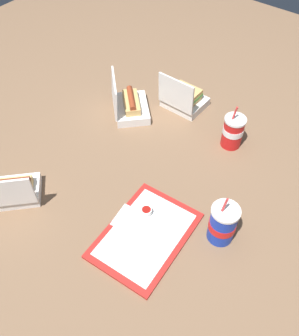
{
  "coord_description": "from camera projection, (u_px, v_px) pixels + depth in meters",
  "views": [
    {
      "loc": [
        0.76,
        0.62,
        1.13
      ],
      "look_at": [
        0.02,
        0.04,
        0.05
      ],
      "focal_mm": 40.0,
      "sensor_mm": 36.0,
      "label": 1
    }
  ],
  "objects": [
    {
      "name": "ground_plane",
      "position": [
        144.0,
        169.0,
        1.49
      ],
      "size": [
        3.2,
        3.2,
        0.0
      ],
      "primitive_type": "plane",
      "color": "brown"
    },
    {
      "name": "food_tray",
      "position": [
        145.0,
        235.0,
        1.29
      ],
      "size": [
        0.39,
        0.29,
        0.01
      ],
      "color": "red",
      "rests_on": "ground_plane"
    },
    {
      "name": "ketchup_cup",
      "position": [
        146.0,
        211.0,
        1.33
      ],
      "size": [
        0.04,
        0.04,
        0.02
      ],
      "color": "white",
      "rests_on": "food_tray"
    },
    {
      "name": "napkin_stack",
      "position": [
        129.0,
        220.0,
        1.32
      ],
      "size": [
        0.11,
        0.11,
        0.0
      ],
      "primitive_type": "cube",
      "rotation": [
        0.0,
        0.0,
        0.16
      ],
      "color": "white",
      "rests_on": "food_tray"
    },
    {
      "name": "plastic_fork",
      "position": [
        168.0,
        234.0,
        1.28
      ],
      "size": [
        0.11,
        0.04,
        0.0
      ],
      "primitive_type": "cube",
      "rotation": [
        0.0,
        0.0,
        -0.24
      ],
      "color": "white",
      "rests_on": "food_tray"
    },
    {
      "name": "clamshell_hotdog_corner",
      "position": [
        12.0,
        191.0,
        1.37
      ],
      "size": [
        0.24,
        0.24,
        0.18
      ],
      "color": "white",
      "rests_on": "ground_plane"
    },
    {
      "name": "clamshell_sandwich_right",
      "position": [
        184.0,
        99.0,
        1.72
      ],
      "size": [
        0.16,
        0.18,
        0.19
      ],
      "color": "white",
      "rests_on": "ground_plane"
    },
    {
      "name": "clamshell_hotdog_back",
      "position": [
        129.0,
        105.0,
        1.69
      ],
      "size": [
        0.25,
        0.25,
        0.19
      ],
      "color": "white",
      "rests_on": "ground_plane"
    },
    {
      "name": "soda_cup_center",
      "position": [
        233.0,
        131.0,
        1.53
      ],
      "size": [
        0.09,
        0.09,
        0.2
      ],
      "color": "red",
      "rests_on": "ground_plane"
    },
    {
      "name": "soda_cup_front",
      "position": [
        223.0,
        224.0,
        1.23
      ],
      "size": [
        0.09,
        0.09,
        0.22
      ],
      "color": "#1938B7",
      "rests_on": "ground_plane"
    }
  ]
}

